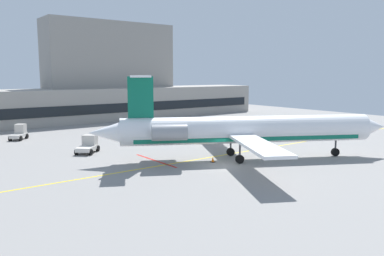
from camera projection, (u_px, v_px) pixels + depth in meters
name	position (u px, v px, depth m)	size (l,w,h in m)	color
ground	(222.00, 166.00, 39.25)	(120.00, 120.00, 0.11)	gray
terminal_building	(99.00, 87.00, 79.18)	(77.21, 11.61, 19.87)	gray
regional_jet	(243.00, 130.00, 41.77)	(30.23, 23.03, 9.05)	white
baggage_tug	(19.00, 133.00, 54.96)	(3.00, 3.19, 2.13)	silver
pushback_tractor	(88.00, 145.00, 45.76)	(3.48, 3.51, 2.02)	silver
belt_loader	(185.00, 130.00, 58.41)	(4.44, 2.70, 1.96)	#E5B20C
safety_cone_alpha	(213.00, 160.00, 40.80)	(0.47, 0.47, 0.55)	orange
safety_cone_bravo	(254.00, 137.00, 55.50)	(0.47, 0.47, 0.55)	orange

